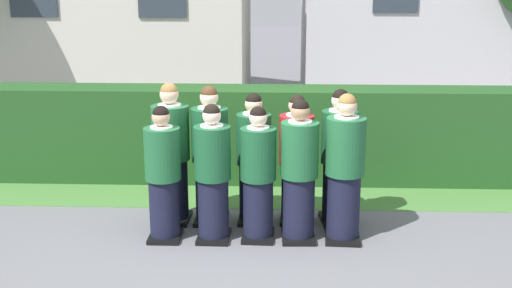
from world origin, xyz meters
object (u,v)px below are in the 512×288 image
at_px(student_front_row_4, 345,172).
at_px(student_rear_row_4, 338,160).
at_px(student_front_row_0, 163,177).
at_px(student_front_row_1, 213,176).
at_px(student_rear_row_0, 171,157).
at_px(student_front_row_2, 258,177).
at_px(student_rear_row_1, 210,158).
at_px(student_front_row_3, 299,174).
at_px(student_in_red_blazer, 296,162).
at_px(student_rear_row_2, 254,162).

bearing_deg(student_front_row_4, student_rear_row_4, 92.48).
xyz_separation_m(student_front_row_0, student_front_row_1, (0.56, 0.01, 0.01)).
distance_m(student_rear_row_0, student_rear_row_4, 2.00).
distance_m(student_front_row_2, student_rear_row_1, 0.77).
height_order(student_front_row_3, student_rear_row_1, student_rear_row_1).
height_order(student_front_row_2, student_in_red_blazer, student_in_red_blazer).
bearing_deg(student_rear_row_0, student_front_row_3, -18.04).
xyz_separation_m(student_front_row_4, student_rear_row_0, (-2.02, 0.48, 0.01)).
height_order(student_rear_row_0, student_rear_row_1, student_rear_row_0).
bearing_deg(student_front_row_4, student_rear_row_1, 162.83).
distance_m(student_front_row_2, student_in_red_blazer, 0.70).
xyz_separation_m(student_front_row_4, student_rear_row_2, (-1.04, 0.51, -0.05)).
relative_size(student_front_row_1, student_rear_row_0, 0.92).
height_order(student_rear_row_2, student_rear_row_4, student_rear_row_4).
height_order(student_rear_row_1, student_rear_row_2, student_rear_row_1).
relative_size(student_rear_row_1, student_in_red_blazer, 1.07).
relative_size(student_rear_row_0, student_rear_row_2, 1.07).
bearing_deg(student_front_row_3, student_rear_row_4, 47.92).
relative_size(student_front_row_0, student_rear_row_4, 0.94).
bearing_deg(student_front_row_3, student_rear_row_0, 161.96).
bearing_deg(student_rear_row_4, student_rear_row_0, -178.85).
bearing_deg(student_front_row_3, student_front_row_0, -178.39).
bearing_deg(student_in_red_blazer, student_front_row_0, -158.76).
relative_size(student_rear_row_0, student_rear_row_1, 1.02).
distance_m(student_front_row_1, student_front_row_3, 0.97).
xyz_separation_m(student_front_row_1, student_rear_row_0, (-0.55, 0.53, 0.07)).
distance_m(student_front_row_2, student_rear_row_2, 0.53).
xyz_separation_m(student_front_row_0, student_rear_row_4, (2.01, 0.58, 0.05)).
distance_m(student_rear_row_2, student_rear_row_4, 1.01).
bearing_deg(student_front_row_0, student_front_row_3, 1.61).
relative_size(student_front_row_3, student_rear_row_1, 0.97).
height_order(student_front_row_1, student_rear_row_1, student_rear_row_1).
xyz_separation_m(student_rear_row_0, student_rear_row_2, (0.99, 0.03, -0.06)).
relative_size(student_front_row_1, student_front_row_4, 0.93).
xyz_separation_m(student_front_row_2, student_front_row_3, (0.46, -0.00, 0.04)).
xyz_separation_m(student_rear_row_0, student_rear_row_1, (0.47, -0.00, -0.02)).
bearing_deg(student_front_row_2, student_front_row_4, 0.74).
height_order(student_front_row_2, student_rear_row_4, student_rear_row_4).
bearing_deg(student_front_row_1, student_front_row_3, 2.23).
relative_size(student_front_row_1, student_rear_row_2, 0.99).
relative_size(student_front_row_1, student_rear_row_1, 0.94).
relative_size(student_front_row_0, student_rear_row_0, 0.90).
bearing_deg(student_rear_row_4, student_front_row_1, -158.43).
bearing_deg(student_rear_row_1, student_front_row_2, -39.87).
xyz_separation_m(student_front_row_2, student_rear_row_4, (0.94, 0.53, 0.05)).
distance_m(student_front_row_3, student_rear_row_0, 1.60).
bearing_deg(student_front_row_3, student_front_row_2, 179.87).
distance_m(student_front_row_4, student_rear_row_4, 0.52).
distance_m(student_rear_row_2, student_in_red_blazer, 0.51).
distance_m(student_in_red_blazer, student_rear_row_4, 0.51).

